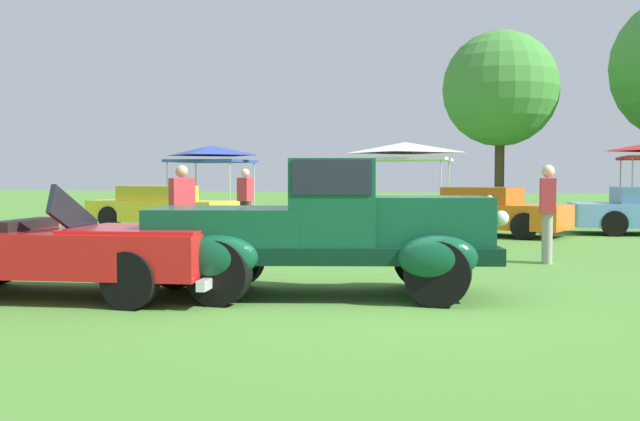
{
  "coord_description": "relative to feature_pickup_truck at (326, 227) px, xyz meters",
  "views": [
    {
      "loc": [
        1.79,
        -8.3,
        1.49
      ],
      "look_at": [
        -0.94,
        1.63,
        1.0
      ],
      "focal_mm": 40.64,
      "sensor_mm": 36.0,
      "label": 1
    }
  ],
  "objects": [
    {
      "name": "spectator_between_cars",
      "position": [
        -3.4,
        2.94,
        0.05
      ],
      "size": [
        0.44,
        0.46,
        1.69
      ],
      "color": "#283351",
      "rests_on": "ground_plane"
    },
    {
      "name": "show_car_yellow",
      "position": [
        -7.64,
        10.2,
        -0.26
      ],
      "size": [
        4.4,
        2.25,
        1.22
      ],
      "color": "yellow",
      "rests_on": "ground_plane"
    },
    {
      "name": "spectator_near_truck",
      "position": [
        -4.41,
        8.59,
        0.05
      ],
      "size": [
        0.47,
        0.41,
        1.69
      ],
      "color": "#383838",
      "rests_on": "ground_plane"
    },
    {
      "name": "canopy_tent_left_field",
      "position": [
        -9.5,
        18.0,
        1.56
      ],
      "size": [
        2.89,
        2.89,
        2.71
      ],
      "color": "#B7B7BC",
      "rests_on": "ground_plane"
    },
    {
      "name": "spectator_by_row",
      "position": [
        2.78,
        4.28,
        0.05
      ],
      "size": [
        0.26,
        0.41,
        1.69
      ],
      "color": "#9E998E",
      "rests_on": "ground_plane"
    },
    {
      "name": "canopy_tent_center_field",
      "position": [
        -1.63,
        17.05,
        1.56
      ],
      "size": [
        3.16,
        3.16,
        2.71
      ],
      "color": "#B7B7BC",
      "rests_on": "ground_plane"
    },
    {
      "name": "neighbor_convertible",
      "position": [
        -3.15,
        -0.86,
        -0.29
      ],
      "size": [
        4.42,
        2.24,
        1.4
      ],
      "color": "red",
      "rests_on": "ground_plane"
    },
    {
      "name": "treeline_far_left",
      "position": [
        1.44,
        25.84,
        4.65
      ],
      "size": [
        5.3,
        5.3,
        8.19
      ],
      "color": "#47331E",
      "rests_on": "ground_plane"
    },
    {
      "name": "ground_plane",
      "position": [
        0.52,
        -0.36,
        -0.86
      ],
      "size": [
        120.0,
        120.0,
        0.0
      ],
      "primitive_type": "plane",
      "color": "#4C8433"
    },
    {
      "name": "show_car_orange",
      "position": [
        1.53,
        10.05,
        -0.27
      ],
      "size": [
        4.17,
        2.77,
        1.22
      ],
      "color": "orange",
      "rests_on": "ground_plane"
    },
    {
      "name": "feature_pickup_truck",
      "position": [
        0.0,
        0.0,
        0.0
      ],
      "size": [
        4.45,
        2.58,
        1.7
      ],
      "color": "black",
      "rests_on": "ground_plane"
    }
  ]
}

